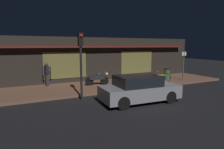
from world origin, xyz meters
TOP-DOWN VIEW (x-y plane):
  - ground_plane at (0.00, 0.00)m, footprint 60.00×60.00m
  - sidewalk_slab at (0.00, 3.00)m, footprint 18.00×4.00m
  - storefront_building at (0.00, 6.39)m, footprint 18.00×3.30m
  - motorcycle at (-1.38, 3.10)m, footprint 1.69×0.63m
  - bicycle_parked at (3.41, 2.01)m, footprint 1.54×0.72m
  - person_photographer at (-4.65, 4.40)m, footprint 0.62×0.42m
  - sign_post at (5.57, 1.81)m, footprint 0.44×0.09m
  - trash_bin at (4.67, 2.67)m, footprint 0.48×0.48m
  - traffic_light_pole at (-3.41, 0.35)m, footprint 0.24×0.33m
  - parked_car_near at (-0.84, -1.34)m, footprint 4.19×1.98m

SIDE VIEW (x-z plane):
  - ground_plane at x=0.00m, z-range 0.00..0.00m
  - sidewalk_slab at x=0.00m, z-range 0.00..0.15m
  - bicycle_parked at x=3.41m, z-range 0.05..0.96m
  - trash_bin at x=4.67m, z-range 0.16..1.09m
  - motorcycle at x=-1.38m, z-range 0.16..1.13m
  - parked_car_near at x=-0.84m, z-range -0.01..1.41m
  - person_photographer at x=-4.65m, z-range 0.19..1.86m
  - sign_post at x=5.57m, z-range 0.31..2.71m
  - storefront_building at x=0.00m, z-range 0.00..3.60m
  - traffic_light_pole at x=-3.41m, z-range 0.68..4.28m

